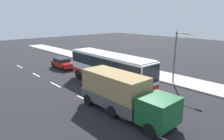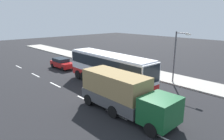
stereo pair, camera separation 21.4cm
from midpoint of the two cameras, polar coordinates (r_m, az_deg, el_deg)
ground_plane at (r=21.07m, az=-1.84°, el=-5.96°), size 120.00×120.00×0.00m
sidewalk_curb at (r=27.38m, az=12.44°, el=-1.26°), size 80.00×4.00×0.15m
lane_centreline at (r=17.62m, az=-3.46°, el=-10.24°), size 42.61×0.16×0.01m
coach_bus at (r=22.02m, az=-0.48°, el=1.01°), size 11.62×3.03×3.59m
cargo_truck at (r=15.93m, az=3.39°, el=-6.57°), size 8.46×2.66×3.10m
car_red_compact at (r=31.11m, az=-13.63°, el=1.95°), size 4.33×1.94×1.51m
pedestrian_near_curb at (r=27.27m, az=8.53°, el=1.08°), size 0.32×0.32×1.64m
street_lamp at (r=23.70m, az=18.12°, el=4.51°), size 1.71×0.24×5.80m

